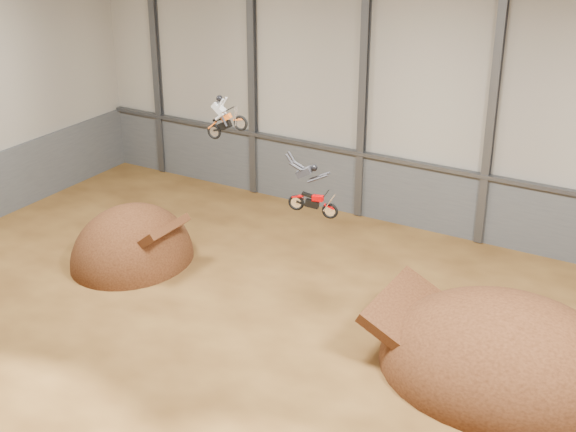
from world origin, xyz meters
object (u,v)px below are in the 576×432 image
(fmx_rider_b, at_px, (312,187))
(takeoff_ramp, at_px, (133,260))
(landing_ramp, at_px, (502,370))
(fmx_rider_a, at_px, (229,113))

(fmx_rider_b, bearing_deg, takeoff_ramp, 166.18)
(takeoff_ramp, bearing_deg, landing_ramp, -0.08)
(takeoff_ramp, height_order, landing_ramp, takeoff_ramp)
(landing_ramp, distance_m, fmx_rider_b, 9.97)
(fmx_rider_a, distance_m, fmx_rider_b, 5.07)
(landing_ramp, xyz_separation_m, fmx_rider_b, (-7.99, -0.42, 5.96))
(takeoff_ramp, xyz_separation_m, fmx_rider_a, (5.42, 0.64, 7.94))
(fmx_rider_b, bearing_deg, fmx_rider_a, 155.31)
(landing_ramp, bearing_deg, takeoff_ramp, 179.92)
(landing_ramp, relative_size, fmx_rider_b, 3.50)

